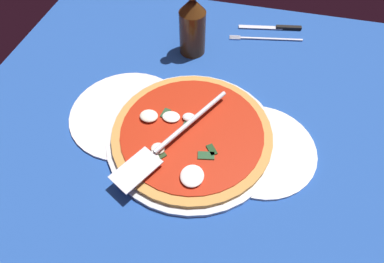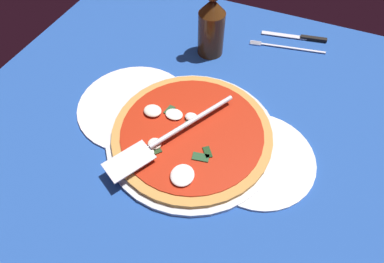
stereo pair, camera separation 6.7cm
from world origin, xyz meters
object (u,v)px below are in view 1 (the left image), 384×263
at_px(dinner_plate_right, 128,114).
at_px(dinner_plate_left, 260,149).
at_px(beer_bottle, 192,24).
at_px(place_setting_near, 271,34).
at_px(pizza_server, 171,140).
at_px(pizza, 191,133).

bearing_deg(dinner_plate_right, dinner_plate_left, 174.79).
relative_size(dinner_plate_left, beer_bottle, 1.00).
bearing_deg(place_setting_near, dinner_plate_left, 81.71).
distance_m(pizza_server, beer_bottle, 0.33).
distance_m(pizza, beer_bottle, 0.30).
height_order(pizza, place_setting_near, pizza).
bearing_deg(pizza_server, beer_bottle, -145.21).
distance_m(pizza, place_setting_near, 0.43).
xyz_separation_m(dinner_plate_right, pizza_server, (-0.12, 0.07, 0.04)).
xyz_separation_m(pizza_server, place_setting_near, (-0.16, -0.45, -0.04)).
bearing_deg(dinner_plate_left, pizza_server, 14.51).
xyz_separation_m(dinner_plate_left, dinner_plate_right, (0.30, -0.03, 0.00)).
distance_m(pizza_server, place_setting_near, 0.48).
bearing_deg(dinner_plate_left, pizza, 1.85).
height_order(dinner_plate_left, place_setting_near, place_setting_near).
xyz_separation_m(pizza, pizza_server, (0.03, 0.04, 0.02)).
bearing_deg(pizza_server, place_setting_near, -171.27).
bearing_deg(dinner_plate_right, place_setting_near, -127.49).
bearing_deg(beer_bottle, dinner_plate_left, 127.21).
bearing_deg(dinner_plate_right, beer_bottle, -109.73).
distance_m(dinner_plate_left, pizza_server, 0.19).
bearing_deg(place_setting_near, dinner_plate_right, 42.38).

